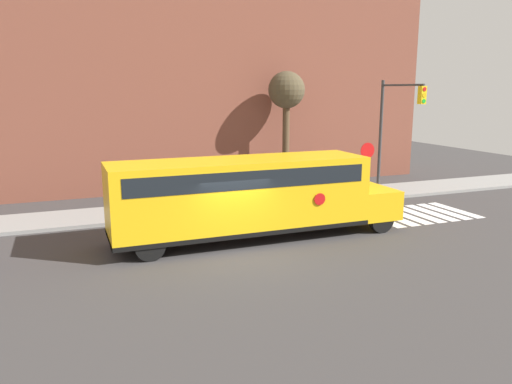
{
  "coord_description": "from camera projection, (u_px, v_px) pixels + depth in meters",
  "views": [
    {
      "loc": [
        -5.39,
        -15.61,
        5.53
      ],
      "look_at": [
        1.43,
        1.75,
        1.67
      ],
      "focal_mm": 35.0,
      "sensor_mm": 36.0,
      "label": 1
    }
  ],
  "objects": [
    {
      "name": "stop_sign",
      "position": [
        367.0,
        162.0,
        24.91
      ],
      "size": [
        0.79,
        0.1,
        2.92
      ],
      "color": "#38383A",
      "rests_on": "ground"
    },
    {
      "name": "sidewalk_strip",
      "position": [
        190.0,
        209.0,
        23.19
      ],
      "size": [
        44.0,
        3.0,
        0.15
      ],
      "color": "gray",
      "rests_on": "ground"
    },
    {
      "name": "crosswalk_stripes",
      "position": [
        418.0,
        214.0,
        22.46
      ],
      "size": [
        4.7,
        3.2,
        0.01
      ],
      "color": "white",
      "rests_on": "ground"
    },
    {
      "name": "ground_plane",
      "position": [
        236.0,
        252.0,
        17.28
      ],
      "size": [
        60.0,
        60.0,
        0.0
      ],
      "primitive_type": "plane",
      "color": "#3A3838"
    },
    {
      "name": "tree_near_sidewalk",
      "position": [
        286.0,
        94.0,
        27.2
      ],
      "size": [
        2.01,
        2.01,
        6.49
      ],
      "color": "brown",
      "rests_on": "ground"
    },
    {
      "name": "building_backdrop",
      "position": [
        158.0,
        67.0,
        27.76
      ],
      "size": [
        32.0,
        4.0,
        13.46
      ],
      "color": "brown",
      "rests_on": "ground"
    },
    {
      "name": "traffic_light",
      "position": [
        393.0,
        123.0,
        24.4
      ],
      "size": [
        0.28,
        3.21,
        5.96
      ],
      "color": "#38383A",
      "rests_on": "ground"
    },
    {
      "name": "school_bus",
      "position": [
        248.0,
        193.0,
        18.4
      ],
      "size": [
        11.1,
        2.57,
        3.03
      ],
      "color": "yellow",
      "rests_on": "ground"
    }
  ]
}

